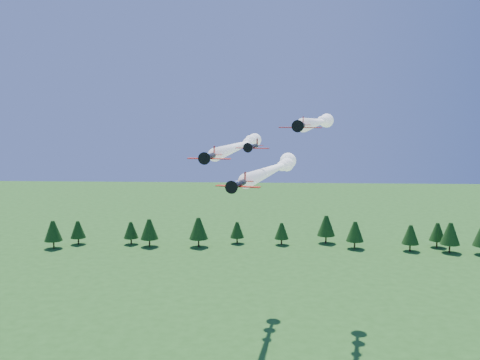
{
  "coord_description": "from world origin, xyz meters",
  "views": [
    {
      "loc": [
        2.63,
        -93.18,
        51.94
      ],
      "look_at": [
        -1.99,
        0.0,
        40.07
      ],
      "focal_mm": 40.0,
      "sensor_mm": 36.0,
      "label": 1
    }
  ],
  "objects_px": {
    "plane_right": "(318,122)",
    "plane_slot": "(253,147)",
    "plane_left": "(241,145)",
    "plane_lead": "(275,168)"
  },
  "relations": [
    {
      "from": "plane_slot",
      "to": "plane_right",
      "type": "bearing_deg",
      "value": 74.05
    },
    {
      "from": "plane_left",
      "to": "plane_right",
      "type": "distance_m",
      "value": 19.17
    },
    {
      "from": "plane_left",
      "to": "plane_right",
      "type": "xyz_separation_m",
      "value": [
        17.99,
        -3.52,
        5.63
      ]
    },
    {
      "from": "plane_right",
      "to": "plane_lead",
      "type": "bearing_deg",
      "value": -111.58
    },
    {
      "from": "plane_lead",
      "to": "plane_right",
      "type": "height_order",
      "value": "plane_right"
    },
    {
      "from": "plane_left",
      "to": "plane_slot",
      "type": "distance_m",
      "value": 28.8
    },
    {
      "from": "plane_slot",
      "to": "plane_left",
      "type": "bearing_deg",
      "value": 111.12
    },
    {
      "from": "plane_lead",
      "to": "plane_right",
      "type": "distance_m",
      "value": 20.9
    },
    {
      "from": "plane_right",
      "to": "plane_slot",
      "type": "height_order",
      "value": "plane_right"
    },
    {
      "from": "plane_right",
      "to": "plane_slot",
      "type": "xyz_separation_m",
      "value": [
        -14.45,
        -25.02,
        -4.08
      ]
    }
  ]
}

